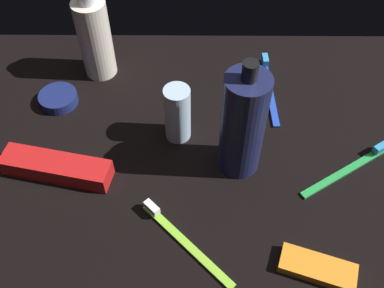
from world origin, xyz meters
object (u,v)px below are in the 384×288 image
toothbrush_green (349,167)px  deodorant_stick (176,114)px  snack_bar_orange (315,268)px  toothbrush_blue (267,85)px  toothbrush_lime (179,238)px  cream_tin_left (57,99)px  bodywash_bottle (93,38)px  lotion_bottle (241,125)px  toothpaste_box_red (55,168)px

toothbrush_green → deodorant_stick: bearing=165.6°
toothbrush_green → snack_bar_orange: bearing=-115.9°
toothbrush_blue → toothbrush_lime: 35.53cm
snack_bar_orange → cream_tin_left: size_ratio=1.50×
bodywash_bottle → cream_tin_left: bearing=-127.6°
snack_bar_orange → cream_tin_left: bearing=161.1°
lotion_bottle → toothbrush_lime: lotion_bottle is taller
bodywash_bottle → toothbrush_lime: bearing=-65.6°
bodywash_bottle → toothbrush_blue: (32.40, -4.49, -7.42)cm
deodorant_stick → toothpaste_box_red: 21.22cm
lotion_bottle → bodywash_bottle: size_ratio=1.22×
deodorant_stick → toothbrush_green: deodorant_stick is taller
lotion_bottle → toothbrush_lime: 18.88cm
bodywash_bottle → toothbrush_blue: bodywash_bottle is taller
lotion_bottle → cream_tin_left: 35.89cm
toothbrush_blue → deodorant_stick: bearing=-145.2°
toothbrush_blue → toothbrush_lime: bearing=-116.6°
toothpaste_box_red → toothbrush_blue: bearing=40.9°
toothpaste_box_red → toothbrush_green: bearing=13.1°
cream_tin_left → deodorant_stick: bearing=-18.9°
bodywash_bottle → toothbrush_green: size_ratio=1.10×
lotion_bottle → deodorant_stick: size_ratio=2.02×
toothpaste_box_red → bodywash_bottle: bearing=93.3°
snack_bar_orange → toothpaste_box_red: bearing=176.0°
deodorant_stick → toothbrush_lime: deodorant_stick is taller
bodywash_bottle → toothbrush_lime: size_ratio=1.29×
deodorant_stick → toothbrush_blue: (16.91, 11.74, -4.69)cm
toothbrush_lime → cream_tin_left: 36.02cm
snack_bar_orange → deodorant_stick: bearing=147.5°
toothbrush_lime → toothbrush_green: bearing=25.1°
toothbrush_green → toothpaste_box_red: size_ratio=0.90×
toothbrush_lime → toothpaste_box_red: 23.29cm
toothbrush_lime → cream_tin_left: bearing=129.9°
toothbrush_green → cream_tin_left: bearing=163.6°
toothbrush_lime → snack_bar_orange: bearing=-13.4°
toothbrush_lime → toothbrush_blue: bearing=63.4°
toothbrush_blue → cream_tin_left: bearing=-173.9°
lotion_bottle → snack_bar_orange: bearing=-61.9°
deodorant_stick → toothpaste_box_red: deodorant_stick is taller
toothpaste_box_red → snack_bar_orange: bearing=-10.8°
lotion_bottle → toothbrush_green: lotion_bottle is taller
toothbrush_blue → cream_tin_left: toothbrush_blue is taller
deodorant_stick → cream_tin_left: size_ratio=1.53×
cream_tin_left → snack_bar_orange: bearing=-37.4°
lotion_bottle → snack_bar_orange: 22.74cm
toothpaste_box_red → snack_bar_orange: 42.22cm
deodorant_stick → toothpaste_box_red: (-19.14, -8.37, -3.70)cm
toothbrush_green → toothpaste_box_red: (-47.39, -1.12, 0.99)cm
toothbrush_lime → toothbrush_green: same height
bodywash_bottle → toothpaste_box_red: bearing=-98.5°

